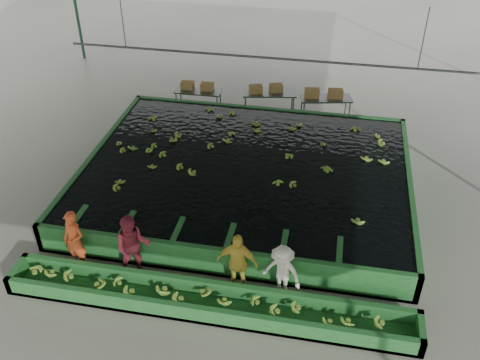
% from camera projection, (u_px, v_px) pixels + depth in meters
% --- Properties ---
extents(ground, '(80.00, 80.00, 0.00)m').
position_uv_depth(ground, '(237.00, 217.00, 15.80)').
color(ground, gray).
rests_on(ground, ground).
extents(shed_roof, '(20.00, 22.00, 0.04)m').
position_uv_depth(shed_roof, '(236.00, 56.00, 12.95)').
color(shed_roof, gray).
rests_on(shed_roof, shed_posts).
extents(shed_posts, '(20.00, 22.00, 5.00)m').
position_uv_depth(shed_posts, '(236.00, 145.00, 14.38)').
color(shed_posts, '#244F36').
rests_on(shed_posts, ground).
extents(flotation_tank, '(10.00, 8.00, 0.90)m').
position_uv_depth(flotation_tank, '(246.00, 177.00, 16.76)').
color(flotation_tank, '#24672A').
rests_on(flotation_tank, ground).
extents(tank_water, '(9.70, 7.70, 0.00)m').
position_uv_depth(tank_water, '(246.00, 166.00, 16.53)').
color(tank_water, black).
rests_on(tank_water, flotation_tank).
extents(sorting_trough, '(10.00, 1.00, 0.50)m').
position_uv_depth(sorting_trough, '(207.00, 302.00, 12.76)').
color(sorting_trough, '#24672A').
rests_on(sorting_trough, ground).
extents(cableway_rail, '(0.08, 0.08, 14.00)m').
position_uv_depth(cableway_rail, '(265.00, 58.00, 18.13)').
color(cableway_rail, '#59605B').
rests_on(cableway_rail, shed_roof).
extents(rail_hanger_left, '(0.04, 0.04, 2.00)m').
position_uv_depth(rail_hanger_left, '(122.00, 19.00, 18.35)').
color(rail_hanger_left, '#59605B').
rests_on(rail_hanger_left, shed_roof).
extents(rail_hanger_right, '(0.04, 0.04, 2.00)m').
position_uv_depth(rail_hanger_right, '(424.00, 39.00, 16.77)').
color(rail_hanger_right, '#59605B').
rests_on(rail_hanger_right, shed_roof).
extents(worker_a, '(0.72, 0.57, 1.74)m').
position_uv_depth(worker_a, '(75.00, 241.00, 13.63)').
color(worker_a, '#F05826').
rests_on(worker_a, ground).
extents(worker_b, '(1.10, 0.99, 1.85)m').
position_uv_depth(worker_b, '(133.00, 247.00, 13.35)').
color(worker_b, '#A32D3D').
rests_on(worker_b, ground).
extents(worker_c, '(1.03, 0.45, 1.74)m').
position_uv_depth(worker_c, '(237.00, 263.00, 12.96)').
color(worker_c, yellow).
rests_on(worker_c, ground).
extents(worker_d, '(1.13, 0.87, 1.54)m').
position_uv_depth(worker_d, '(282.00, 272.00, 12.84)').
color(worker_d, white).
rests_on(worker_d, ground).
extents(packing_table_left, '(1.84, 0.77, 0.83)m').
position_uv_depth(packing_table_left, '(199.00, 100.00, 21.28)').
color(packing_table_left, '#59605B').
rests_on(packing_table_left, ground).
extents(packing_table_mid, '(2.17, 1.17, 0.94)m').
position_uv_depth(packing_table_mid, '(269.00, 103.00, 20.94)').
color(packing_table_mid, '#59605B').
rests_on(packing_table_mid, ground).
extents(packing_table_right, '(2.06, 1.16, 0.88)m').
position_uv_depth(packing_table_right, '(325.00, 108.00, 20.64)').
color(packing_table_right, '#59605B').
rests_on(packing_table_right, ground).
extents(box_stack_left, '(1.31, 0.39, 0.28)m').
position_uv_depth(box_stack_left, '(197.00, 89.00, 21.12)').
color(box_stack_left, olive).
rests_on(box_stack_left, packing_table_left).
extents(box_stack_mid, '(1.35, 0.76, 0.28)m').
position_uv_depth(box_stack_mid, '(266.00, 92.00, 20.69)').
color(box_stack_mid, olive).
rests_on(box_stack_mid, packing_table_mid).
extents(box_stack_right, '(1.49, 0.60, 0.31)m').
position_uv_depth(box_stack_right, '(323.00, 97.00, 20.43)').
color(box_stack_right, olive).
rests_on(box_stack_right, packing_table_right).
extents(floating_bananas, '(9.14, 6.23, 0.12)m').
position_uv_depth(floating_bananas, '(251.00, 153.00, 17.17)').
color(floating_bananas, olive).
rests_on(floating_bananas, tank_water).
extents(trough_bananas, '(8.68, 0.58, 0.12)m').
position_uv_depth(trough_bananas, '(207.00, 297.00, 12.67)').
color(trough_bananas, olive).
rests_on(trough_bananas, sorting_trough).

